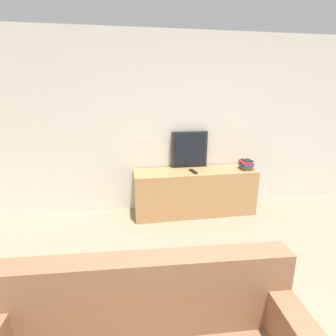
# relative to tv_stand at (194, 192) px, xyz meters

# --- Properties ---
(wall_back) EXTENTS (9.00, 0.06, 2.60)m
(wall_back) POSITION_rel_tv_stand_xyz_m (-0.14, 0.31, 0.97)
(wall_back) COLOR silver
(wall_back) RESTS_ON ground_plane
(tv_stand) EXTENTS (1.78, 0.52, 0.67)m
(tv_stand) POSITION_rel_tv_stand_xyz_m (0.00, 0.00, 0.00)
(tv_stand) COLOR tan
(tv_stand) RESTS_ON ground_plane
(television) EXTENTS (0.54, 0.09, 0.54)m
(television) POSITION_rel_tv_stand_xyz_m (-0.04, 0.21, 0.60)
(television) COLOR black
(television) RESTS_ON tv_stand
(book_stack) EXTENTS (0.18, 0.23, 0.14)m
(book_stack) POSITION_rel_tv_stand_xyz_m (0.77, -0.06, 0.40)
(book_stack) COLOR #995623
(book_stack) RESTS_ON tv_stand
(remote_on_stand) EXTENTS (0.08, 0.20, 0.02)m
(remote_on_stand) POSITION_rel_tv_stand_xyz_m (-0.05, -0.08, 0.34)
(remote_on_stand) COLOR black
(remote_on_stand) RESTS_ON tv_stand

